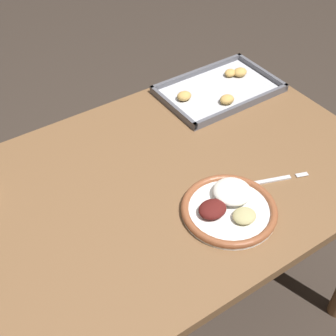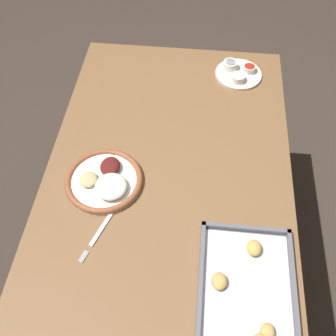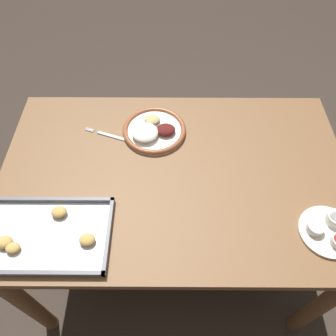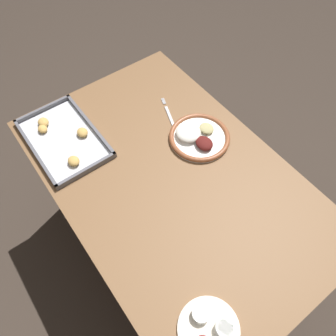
{
  "view_description": "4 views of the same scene",
  "coord_description": "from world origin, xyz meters",
  "px_view_note": "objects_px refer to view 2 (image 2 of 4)",
  "views": [
    {
      "loc": [
        -0.5,
        -0.77,
        1.66
      ],
      "look_at": [
        0.02,
        0.0,
        0.78
      ],
      "focal_mm": 50.0,
      "sensor_mm": 36.0,
      "label": 1
    },
    {
      "loc": [
        0.75,
        0.07,
        1.79
      ],
      "look_at": [
        0.02,
        0.0,
        0.78
      ],
      "focal_mm": 42.0,
      "sensor_mm": 36.0,
      "label": 2
    },
    {
      "loc": [
        0.02,
        0.68,
        1.7
      ],
      "look_at": [
        0.02,
        0.0,
        0.78
      ],
      "focal_mm": 35.0,
      "sensor_mm": 36.0,
      "label": 3
    },
    {
      "loc": [
        -0.51,
        0.4,
        1.8
      ],
      "look_at": [
        0.02,
        0.0,
        0.78
      ],
      "focal_mm": 35.0,
      "sensor_mm": 36.0,
      "label": 4
    }
  ],
  "objects_px": {
    "dinner_plate": "(105,180)",
    "baking_tray": "(247,296)",
    "saucer_plate": "(238,72)",
    "fork": "(102,227)"
  },
  "relations": [
    {
      "from": "fork",
      "to": "saucer_plate",
      "type": "height_order",
      "value": "saucer_plate"
    },
    {
      "from": "saucer_plate",
      "to": "fork",
      "type": "bearing_deg",
      "value": -28.95
    },
    {
      "from": "baking_tray",
      "to": "saucer_plate",
      "type": "bearing_deg",
      "value": -178.65
    },
    {
      "from": "dinner_plate",
      "to": "fork",
      "type": "bearing_deg",
      "value": 8.28
    },
    {
      "from": "dinner_plate",
      "to": "baking_tray",
      "type": "bearing_deg",
      "value": 54.07
    },
    {
      "from": "dinner_plate",
      "to": "saucer_plate",
      "type": "height_order",
      "value": "dinner_plate"
    },
    {
      "from": "fork",
      "to": "dinner_plate",
      "type": "bearing_deg",
      "value": -151.92
    },
    {
      "from": "saucer_plate",
      "to": "baking_tray",
      "type": "height_order",
      "value": "saucer_plate"
    },
    {
      "from": "saucer_plate",
      "to": "dinner_plate",
      "type": "bearing_deg",
      "value": -36.85
    },
    {
      "from": "baking_tray",
      "to": "fork",
      "type": "bearing_deg",
      "value": -111.2
    }
  ]
}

